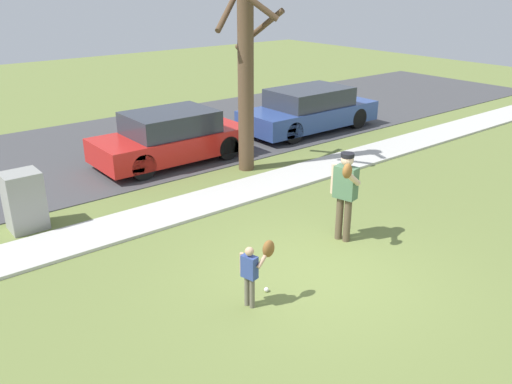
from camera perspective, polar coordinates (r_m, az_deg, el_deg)
The scene contains 10 objects.
ground_plane at distance 11.28m, azimuth -6.05°, elevation -1.63°, with size 48.00×48.00×0.00m, color olive.
sidewalk_strip at distance 11.34m, azimuth -6.33°, elevation -1.33°, with size 36.00×1.20×0.06m, color beige.
road_surface at distance 15.58m, azimuth -16.33°, elevation 4.32°, with size 36.00×6.80×0.02m, color #424244.
person_adult at distance 9.52m, azimuth 9.54°, elevation 0.46°, with size 0.65×0.73×1.67m.
person_child at distance 7.68m, azimuth -0.10°, elevation -7.85°, with size 0.50×0.34×1.02m.
baseball at distance 8.30m, azimuth 1.12°, elevation -10.42°, with size 0.07×0.07×0.07m, color white.
utility_cabinet at distance 10.97m, azimuth -23.60°, elevation -0.89°, with size 0.67×0.59×1.14m, color gray.
street_tree_near at distance 12.84m, azimuth -1.09°, elevation 14.12°, with size 1.85×1.88×5.16m.
parked_hatchback_red at distance 14.00m, azimuth -9.09°, elevation 5.78°, with size 4.00×1.75×1.33m.
parked_wagon_blue at distance 16.93m, azimuth 5.71°, elevation 8.74°, with size 4.50×1.80×1.33m.
Camera 1 is at (-5.49, -5.28, 4.47)m, focal length 37.31 mm.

